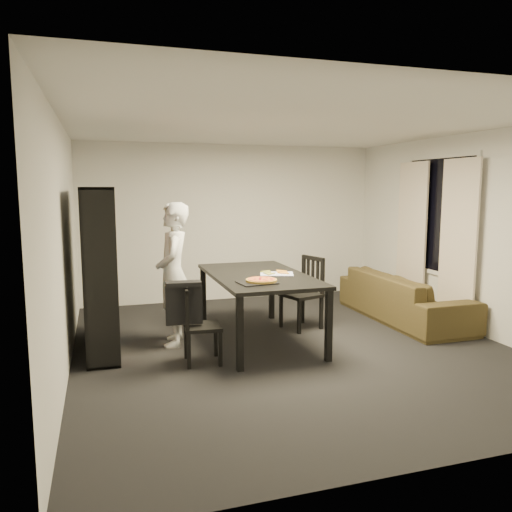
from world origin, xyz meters
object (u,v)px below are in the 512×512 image
object	(u,v)px
dining_table	(258,280)
chair_left	(195,320)
baking_tray	(257,283)
bookshelf	(100,269)
person	(173,274)
pepperoni_pizza	(261,280)
chair_right	(307,287)
sofa	(404,297)

from	to	relation	value
dining_table	chair_left	distance (m)	1.10
chair_left	baking_tray	xyz separation A→B (m)	(0.71, 0.02, 0.37)
bookshelf	person	xyz separation A→B (m)	(0.84, -0.08, -0.09)
baking_tray	pepperoni_pizza	distance (m)	0.07
chair_right	baking_tray	size ratio (longest dim) A/B	2.42
chair_left	person	bearing A→B (deg)	13.11
dining_table	pepperoni_pizza	xyz separation A→B (m)	(-0.13, -0.53, 0.10)
person	sofa	xyz separation A→B (m)	(3.32, 0.15, -0.53)
pepperoni_pizza	dining_table	bearing A→B (deg)	75.91
sofa	bookshelf	bearing A→B (deg)	90.96
dining_table	pepperoni_pizza	size ratio (longest dim) A/B	5.75
person	bookshelf	bearing A→B (deg)	-85.80
bookshelf	chair_left	bearing A→B (deg)	-40.78
chair_left	pepperoni_pizza	world-z (taller)	pepperoni_pizza
bookshelf	pepperoni_pizza	xyz separation A→B (m)	(1.72, -0.78, -0.08)
chair_right	baking_tray	bearing A→B (deg)	-64.75
pepperoni_pizza	chair_right	bearing A→B (deg)	44.02
chair_right	baking_tray	xyz separation A→B (m)	(-1.00, -0.93, 0.29)
pepperoni_pizza	bookshelf	bearing A→B (deg)	155.57
dining_table	baking_tray	world-z (taller)	baking_tray
chair_right	sofa	world-z (taller)	chair_right
bookshelf	baking_tray	size ratio (longest dim) A/B	4.75
dining_table	baking_tray	xyz separation A→B (m)	(-0.19, -0.55, 0.08)
dining_table	pepperoni_pizza	bearing A→B (deg)	-104.09
chair_right	dining_table	bearing A→B (deg)	-82.66
chair_right	person	world-z (taller)	person
dining_table	pepperoni_pizza	world-z (taller)	pepperoni_pizza
chair_right	sofa	distance (m)	1.52
bookshelf	sofa	size ratio (longest dim) A/B	0.83
dining_table	baking_tray	bearing A→B (deg)	-109.31
bookshelf	pepperoni_pizza	world-z (taller)	bookshelf
dining_table	sofa	distance (m)	2.37
chair_left	sofa	distance (m)	3.33
bookshelf	sofa	distance (m)	4.21
sofa	dining_table	bearing A→B (deg)	97.96
bookshelf	dining_table	distance (m)	1.88
dining_table	person	world-z (taller)	person
pepperoni_pizza	sofa	size ratio (longest dim) A/B	0.15
dining_table	chair_right	size ratio (longest dim) A/B	2.08
chair_right	sofa	xyz separation A→B (m)	(1.50, -0.05, -0.22)
chair_right	baking_tray	world-z (taller)	chair_right
pepperoni_pizza	sofa	distance (m)	2.64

